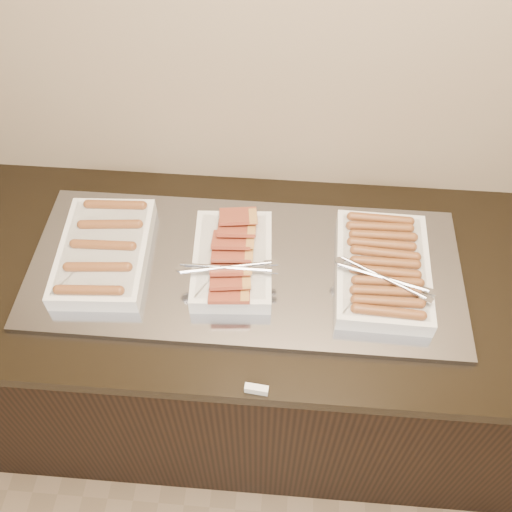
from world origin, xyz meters
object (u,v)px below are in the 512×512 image
(warming_tray, at_px, (245,268))
(dish_center, at_px, (232,260))
(counter, at_px, (243,348))
(dish_right, at_px, (383,269))
(dish_left, at_px, (104,251))

(warming_tray, distance_m, dish_center, 0.06)
(counter, xyz_separation_m, dish_center, (-0.02, -0.00, 0.50))
(dish_right, bearing_deg, counter, -179.42)
(dish_left, bearing_deg, counter, -3.26)
(counter, distance_m, warming_tray, 0.46)
(counter, xyz_separation_m, dish_right, (0.39, -0.00, 0.50))
(dish_center, height_order, dish_right, dish_center)
(warming_tray, relative_size, dish_right, 3.18)
(counter, distance_m, dish_center, 0.50)
(counter, height_order, warming_tray, warming_tray)
(warming_tray, bearing_deg, dish_center, -171.91)
(dish_left, bearing_deg, dish_right, -3.52)
(warming_tray, relative_size, dish_center, 3.44)
(counter, height_order, dish_center, dish_center)
(dish_left, xyz_separation_m, dish_right, (0.77, -0.00, 0.01))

